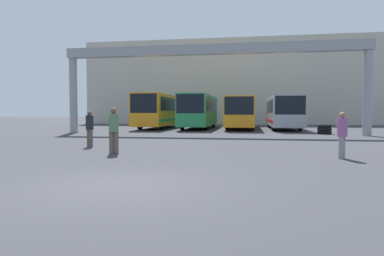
% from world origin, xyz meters
% --- Properties ---
extents(ground_plane, '(200.00, 200.00, 0.00)m').
position_xyz_m(ground_plane, '(0.00, 0.00, 0.00)').
color(ground_plane, '#38383D').
extents(building_backdrop, '(40.01, 12.00, 11.49)m').
position_xyz_m(building_backdrop, '(0.00, 44.65, 5.75)').
color(building_backdrop, '#B7B2A3').
rests_on(building_backdrop, ground).
extents(overhead_gantry, '(22.32, 0.80, 6.56)m').
position_xyz_m(overhead_gantry, '(0.00, 18.07, 5.39)').
color(overhead_gantry, gray).
rests_on(overhead_gantry, ground).
extents(bus_slot_0, '(2.62, 11.27, 3.33)m').
position_xyz_m(bus_slot_0, '(-6.08, 26.72, 1.92)').
color(bus_slot_0, orange).
rests_on(bus_slot_0, ground).
extents(bus_slot_1, '(2.60, 10.53, 3.25)m').
position_xyz_m(bus_slot_1, '(-2.03, 26.35, 1.87)').
color(bus_slot_1, '#268C4C').
rests_on(bus_slot_1, ground).
extents(bus_slot_2, '(2.62, 12.33, 3.01)m').
position_xyz_m(bus_slot_2, '(2.03, 27.25, 1.74)').
color(bus_slot_2, orange).
rests_on(bus_slot_2, ground).
extents(bus_slot_3, '(2.62, 11.33, 3.04)m').
position_xyz_m(bus_slot_3, '(6.08, 26.75, 1.75)').
color(bus_slot_3, '#999EA5').
rests_on(bus_slot_3, ground).
extents(pedestrian_mid_right, '(0.34, 0.34, 1.63)m').
position_xyz_m(pedestrian_mid_right, '(6.06, 5.53, 0.87)').
color(pedestrian_mid_right, gray).
rests_on(pedestrian_mid_right, ground).
extents(pedestrian_near_right, '(0.37, 0.37, 1.80)m').
position_xyz_m(pedestrian_near_right, '(-2.37, 5.55, 0.96)').
color(pedestrian_near_right, brown).
rests_on(pedestrian_near_right, ground).
extents(pedestrian_near_left, '(0.35, 0.35, 1.70)m').
position_xyz_m(pedestrian_near_left, '(-4.53, 7.90, 0.90)').
color(pedestrian_near_left, brown).
rests_on(pedestrian_near_left, ground).
extents(tire_stack, '(1.04, 1.04, 0.72)m').
position_xyz_m(tire_stack, '(8.37, 19.45, 0.36)').
color(tire_stack, black).
rests_on(tire_stack, ground).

